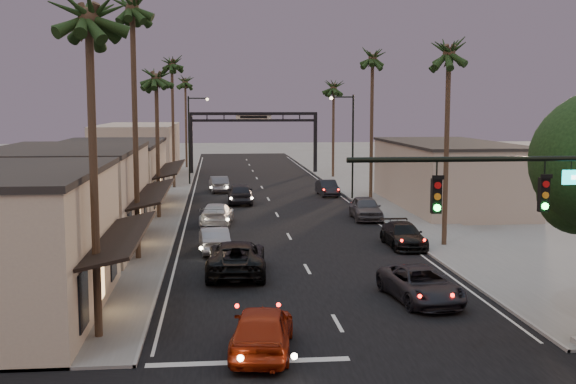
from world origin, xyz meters
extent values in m
plane|color=slate|center=(0.00, 40.00, 0.00)|extent=(200.00, 200.00, 0.00)
cube|color=black|center=(0.00, 45.00, 0.00)|extent=(14.00, 120.00, 0.02)
cube|color=slate|center=(-9.50, 52.00, 0.06)|extent=(5.00, 92.00, 0.12)
cube|color=slate|center=(9.50, 52.00, 0.06)|extent=(5.00, 92.00, 0.12)
cube|color=#A49583|center=(-13.00, 26.00, 2.75)|extent=(8.00, 14.00, 5.50)
cube|color=tan|center=(-13.00, 42.00, 2.50)|extent=(8.00, 16.00, 5.00)
cube|color=#A49583|center=(-13.00, 65.00, 3.00)|extent=(8.00, 20.00, 6.00)
cube|color=#A49583|center=(14.00, 40.00, 2.50)|extent=(8.00, 18.00, 5.00)
cylinder|color=black|center=(3.40, 4.00, 6.60)|extent=(8.40, 0.16, 0.16)
cube|color=black|center=(1.80, 4.00, 5.55)|extent=(0.28, 0.22, 1.00)
cube|color=black|center=(5.00, 4.00, 5.55)|extent=(0.28, 0.22, 1.00)
cube|color=black|center=(-7.40, 70.00, 3.50)|extent=(0.40, 0.40, 7.00)
cube|color=black|center=(7.40, 70.00, 3.50)|extent=(0.40, 0.40, 7.00)
cube|color=black|center=(0.00, 70.00, 7.10)|extent=(15.20, 0.35, 0.35)
cube|color=black|center=(0.00, 70.00, 6.30)|extent=(15.20, 0.30, 0.30)
cube|color=beige|center=(0.00, 69.98, 6.70)|extent=(4.20, 0.12, 1.00)
cylinder|color=black|center=(7.20, 45.00, 4.50)|extent=(0.16, 0.16, 9.00)
cylinder|color=black|center=(6.20, 45.00, 8.80)|extent=(2.00, 0.12, 0.12)
sphere|color=#FFD899|center=(5.30, 45.00, 8.70)|extent=(0.30, 0.30, 0.30)
cylinder|color=black|center=(-7.20, 58.00, 4.50)|extent=(0.16, 0.16, 9.00)
cylinder|color=black|center=(-6.20, 58.00, 8.80)|extent=(2.00, 0.12, 0.12)
sphere|color=#FFD899|center=(-5.30, 58.00, 8.70)|extent=(0.30, 0.30, 0.30)
cylinder|color=#38281C|center=(-8.60, 9.00, 5.50)|extent=(0.28, 0.28, 11.00)
cylinder|color=#38281C|center=(-8.60, 22.00, 6.50)|extent=(0.28, 0.28, 13.00)
cylinder|color=#38281C|center=(-8.60, 36.00, 5.00)|extent=(0.28, 0.28, 10.00)
sphere|color=black|center=(-8.60, 36.00, 10.60)|extent=(3.20, 3.20, 3.20)
cylinder|color=#38281C|center=(-8.60, 55.00, 6.00)|extent=(0.28, 0.28, 12.00)
sphere|color=black|center=(-8.60, 55.00, 12.60)|extent=(3.20, 3.20, 3.20)
cylinder|color=#38281C|center=(8.60, 24.00, 5.50)|extent=(0.28, 0.28, 11.00)
sphere|color=black|center=(8.60, 24.00, 11.60)|extent=(3.20, 3.20, 3.20)
cylinder|color=#38281C|center=(8.60, 44.00, 6.00)|extent=(0.28, 0.28, 12.00)
sphere|color=black|center=(8.60, 44.00, 12.60)|extent=(3.20, 3.20, 3.20)
cylinder|color=#38281C|center=(8.60, 64.00, 5.00)|extent=(0.28, 0.28, 10.00)
sphere|color=black|center=(8.60, 64.00, 10.60)|extent=(3.20, 3.20, 3.20)
cylinder|color=#38281C|center=(-8.30, 78.00, 5.50)|extent=(0.28, 0.28, 11.00)
sphere|color=black|center=(-8.30, 78.00, 11.60)|extent=(3.20, 3.20, 3.20)
imported|color=#95230A|center=(-3.01, 7.00, 0.82)|extent=(2.59, 5.05, 1.64)
imported|color=black|center=(-3.55, 18.26, 0.83)|extent=(3.01, 6.07, 1.65)
imported|color=gray|center=(-4.63, 23.76, 0.71)|extent=(1.83, 4.39, 1.41)
imported|color=#B5B5B5|center=(-4.47, 33.13, 0.73)|extent=(2.56, 5.23, 1.47)
imported|color=black|center=(-2.51, 43.33, 0.86)|extent=(2.09, 5.07, 1.72)
imported|color=#57575C|center=(-4.25, 51.76, 0.75)|extent=(1.96, 4.65, 1.49)
imported|color=black|center=(3.96, 12.71, 0.71)|extent=(2.98, 5.36, 1.42)
imported|color=black|center=(6.20, 24.05, 0.69)|extent=(1.99, 4.80, 1.39)
imported|color=#414145|center=(6.11, 34.16, 0.82)|extent=(2.11, 4.89, 1.65)
imported|color=black|center=(5.47, 47.84, 0.70)|extent=(1.71, 4.35, 1.41)
camera|label=1|loc=(-4.44, -15.91, 8.14)|focal=45.00mm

